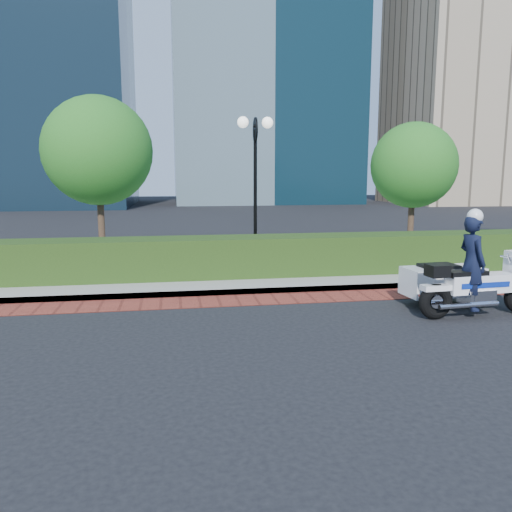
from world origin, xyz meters
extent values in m
plane|color=black|center=(0.00, 0.00, 0.00)|extent=(120.00, 120.00, 0.00)
cube|color=maroon|center=(0.00, 1.50, 0.01)|extent=(60.00, 1.00, 0.01)
cube|color=gray|center=(0.00, 6.00, 0.07)|extent=(60.00, 8.00, 0.15)
cube|color=black|center=(0.00, 3.60, 0.65)|extent=(18.00, 1.20, 1.00)
cylinder|color=black|center=(1.00, 5.20, 0.30)|extent=(0.30, 0.30, 0.30)
cylinder|color=black|center=(1.00, 5.20, 2.15)|extent=(0.10, 0.10, 3.70)
cylinder|color=black|center=(1.00, 5.20, 4.00)|extent=(0.04, 0.70, 0.70)
sphere|color=white|center=(0.65, 5.20, 4.20)|extent=(0.32, 0.32, 0.32)
sphere|color=white|center=(1.35, 5.20, 4.20)|extent=(0.32, 0.32, 0.32)
cylinder|color=#332319|center=(-3.50, 6.50, 1.23)|extent=(0.20, 0.20, 2.17)
sphere|color=#1C5916|center=(-3.50, 6.50, 3.44)|extent=(3.20, 3.20, 3.20)
cylinder|color=#332319|center=(6.50, 6.50, 1.11)|extent=(0.20, 0.20, 1.92)
sphere|color=#1C5916|center=(6.50, 6.50, 3.05)|extent=(2.80, 2.80, 2.80)
cube|color=gray|center=(28.00, 38.00, 14.00)|extent=(14.00, 12.00, 28.00)
torus|color=black|center=(3.53, -0.55, 0.35)|extent=(0.71, 0.26, 0.69)
cube|color=silver|center=(4.47, -0.48, 0.65)|extent=(1.39, 0.43, 0.36)
cube|color=silver|center=(4.42, -0.48, 0.40)|extent=(0.61, 0.46, 0.29)
cube|color=black|center=(4.16, -0.50, 0.86)|extent=(0.81, 0.37, 0.11)
cube|color=black|center=(3.53, -0.55, 0.95)|extent=(0.39, 0.36, 0.23)
cube|color=silver|center=(4.20, 0.40, 0.53)|extent=(1.68, 0.85, 0.58)
cube|color=black|center=(4.09, 0.39, 0.84)|extent=(0.77, 0.58, 0.08)
torus|color=black|center=(4.05, 0.89, 0.26)|extent=(0.54, 0.21, 0.53)
imported|color=black|center=(4.26, -0.49, 1.06)|extent=(0.48, 0.69, 1.81)
sphere|color=white|center=(4.26, -0.49, 1.95)|extent=(0.29, 0.29, 0.29)
camera|label=1|loc=(-1.36, -9.08, 2.71)|focal=35.00mm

